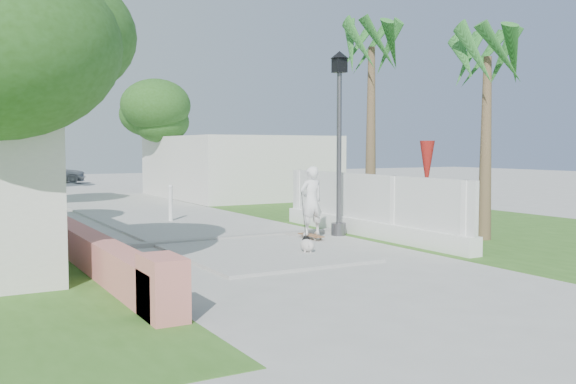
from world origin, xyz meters
TOP-DOWN VIEW (x-y plane):
  - ground at (0.00, 0.00)m, footprint 90.00×90.00m
  - path_strip at (0.00, 20.00)m, footprint 3.20×36.00m
  - curb at (0.00, 6.00)m, footprint 6.50×0.25m
  - grass_right at (7.00, 8.00)m, footprint 8.00×20.00m
  - pink_wall at (-3.30, 3.55)m, footprint 0.45×8.20m
  - lattice_fence at (3.40, 5.00)m, footprint 0.35×7.00m
  - building_right at (6.00, 18.00)m, footprint 6.00×8.00m
  - street_lamp at (2.90, 5.50)m, footprint 0.44×0.44m
  - bollard at (0.20, 10.00)m, footprint 0.14×0.14m
  - patio_umbrella at (4.80, 4.50)m, footprint 0.36×0.36m
  - tree_left_near at (-4.48, 2.98)m, footprint 3.60×3.60m
  - tree_path_left at (-2.98, 15.98)m, footprint 3.40×3.40m
  - tree_path_right at (3.22, 19.98)m, footprint 3.00×3.00m
  - palm_far at (4.60, 6.50)m, footprint 1.80×1.80m
  - palm_near at (5.40, 3.20)m, footprint 1.80×1.80m
  - skateboarder at (1.40, 4.65)m, footprint 1.51×2.06m
  - dog at (0.78, 3.48)m, footprint 0.38×0.51m
  - parked_car at (0.51, 32.12)m, footprint 4.24×2.48m

SIDE VIEW (x-z plane):
  - ground at x=0.00m, z-range 0.00..0.00m
  - grass_right at x=7.00m, z-range 0.00..0.01m
  - path_strip at x=0.00m, z-range 0.00..0.06m
  - curb at x=0.00m, z-range 0.00..0.10m
  - dog at x=0.78m, z-range 0.02..0.38m
  - pink_wall at x=-3.30m, z-range -0.09..0.71m
  - lattice_fence at x=3.40m, z-range -0.21..1.29m
  - bollard at x=0.20m, z-range 0.04..1.13m
  - parked_car at x=0.51m, z-range 0.00..1.35m
  - skateboarder at x=1.40m, z-range -0.12..1.58m
  - building_right at x=6.00m, z-range 0.00..2.60m
  - patio_umbrella at x=4.80m, z-range 0.54..2.84m
  - street_lamp at x=2.90m, z-range 0.21..4.65m
  - tree_path_right at x=3.22m, z-range 1.10..5.89m
  - tree_path_left at x=-2.98m, z-range 1.21..6.43m
  - tree_left_near at x=-4.48m, z-range 1.18..6.46m
  - palm_near at x=5.40m, z-range 1.60..6.30m
  - palm_far at x=4.60m, z-range 1.83..7.13m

